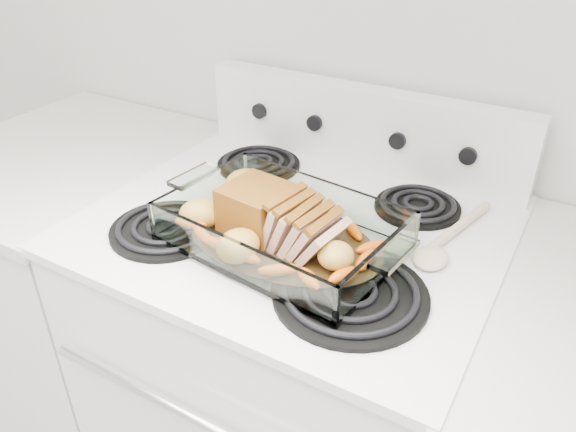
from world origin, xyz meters
The scene contains 6 objects.
electric_range centered at (0.00, 1.66, 0.48)m, with size 0.78×0.70×1.12m.
counter_left centered at (-0.67, 1.66, 0.47)m, with size 0.58×0.68×0.93m.
baking_dish centered at (0.03, 1.56, 0.96)m, with size 0.40×0.26×0.08m.
pork_roast centered at (0.00, 1.56, 0.99)m, with size 0.23×0.11×0.09m.
roast_vegetables centered at (0.02, 1.60, 0.97)m, with size 0.39×0.21×0.05m.
wooden_spoon centered at (0.28, 1.70, 0.95)m, with size 0.08×0.27×0.02m.
Camera 1 is at (0.46, 0.84, 1.51)m, focal length 35.00 mm.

